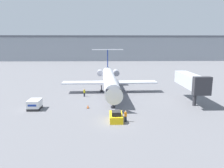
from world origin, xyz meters
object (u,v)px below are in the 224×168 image
object	(u,v)px
airplane_main	(110,80)
jet_bridge	(191,81)
worker_near_tug	(126,116)
luggage_cart	(35,105)
pushback_tug	(116,117)
worker_by_wing	(84,92)
traffic_cone_left	(88,107)

from	to	relation	value
airplane_main	jet_bridge	bearing A→B (deg)	-30.51
worker_near_tug	airplane_main	bearing A→B (deg)	95.60
luggage_cart	worker_near_tug	size ratio (longest dim) A/B	1.64
airplane_main	pushback_tug	xyz separation A→B (m)	(0.55, -19.93, -2.55)
pushback_tug	jet_bridge	bearing A→B (deg)	32.99
worker_near_tug	jet_bridge	xyz separation A→B (m)	(14.36, 10.87, 3.49)
pushback_tug	worker_near_tug	bearing A→B (deg)	-21.87
airplane_main	jet_bridge	world-z (taller)	airplane_main
luggage_cart	worker_by_wing	distance (m)	12.56
airplane_main	worker_by_wing	size ratio (longest dim) A/B	17.61
traffic_cone_left	jet_bridge	size ratio (longest dim) A/B	0.06
pushback_tug	worker_near_tug	world-z (taller)	worker_near_tug
worker_near_tug	jet_bridge	size ratio (longest dim) A/B	0.15
airplane_main	worker_near_tug	bearing A→B (deg)	-84.40
worker_near_tug	jet_bridge	world-z (taller)	jet_bridge
pushback_tug	traffic_cone_left	xyz separation A→B (m)	(-4.97, 6.76, -0.33)
pushback_tug	airplane_main	bearing A→B (deg)	91.57
pushback_tug	traffic_cone_left	size ratio (longest dim) A/B	5.63
airplane_main	worker_near_tug	world-z (taller)	airplane_main
airplane_main	worker_by_wing	world-z (taller)	airplane_main
luggage_cart	jet_bridge	bearing A→B (deg)	7.10
worker_near_tug	traffic_cone_left	distance (m)	9.79
luggage_cart	jet_bridge	xyz separation A→B (m)	(30.65, 3.82, 3.53)
airplane_main	luggage_cart	size ratio (longest dim) A/B	10.94
airplane_main	pushback_tug	world-z (taller)	airplane_main
worker_by_wing	jet_bridge	bearing A→B (deg)	-14.02
traffic_cone_left	worker_by_wing	bearing A→B (deg)	99.45
worker_by_wing	luggage_cart	bearing A→B (deg)	-131.58
jet_bridge	worker_near_tug	bearing A→B (deg)	-142.89
airplane_main	traffic_cone_left	xyz separation A→B (m)	(-4.43, -13.17, -2.88)
airplane_main	luggage_cart	bearing A→B (deg)	-136.65
luggage_cart	worker_near_tug	bearing A→B (deg)	-23.40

